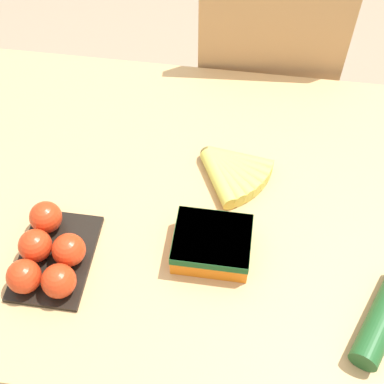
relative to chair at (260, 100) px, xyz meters
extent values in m
plane|color=gray|center=(-0.14, -0.59, -0.50)|extent=(12.00, 12.00, 0.00)
cube|color=tan|center=(-0.14, -0.59, 0.22)|extent=(1.24, 0.88, 0.03)
cylinder|color=tan|center=(-0.69, -0.21, -0.15)|extent=(0.06, 0.06, 0.70)
cube|color=tan|center=(-0.01, 0.07, -0.05)|extent=(0.45, 0.43, 0.03)
cube|color=tan|center=(0.01, -0.12, 0.22)|extent=(0.39, 0.05, 0.51)
cylinder|color=tan|center=(0.16, 0.25, -0.28)|extent=(0.04, 0.04, 0.43)
cylinder|color=tan|center=(-0.20, 0.23, -0.28)|extent=(0.04, 0.04, 0.43)
cylinder|color=tan|center=(0.19, -0.08, -0.28)|extent=(0.04, 0.04, 0.43)
cylinder|color=tan|center=(-0.17, -0.11, -0.28)|extent=(0.04, 0.04, 0.43)
sphere|color=brown|center=(-0.12, -0.47, 0.25)|extent=(0.03, 0.03, 0.03)
cylinder|color=#CCC651|center=(-0.08, -0.53, 0.25)|extent=(0.10, 0.15, 0.04)
cylinder|color=#CCC651|center=(-0.07, -0.53, 0.25)|extent=(0.12, 0.15, 0.04)
cylinder|color=#CCC651|center=(-0.06, -0.52, 0.25)|extent=(0.13, 0.13, 0.04)
cylinder|color=#CCC651|center=(-0.06, -0.51, 0.25)|extent=(0.15, 0.12, 0.04)
cylinder|color=#CCC651|center=(-0.05, -0.50, 0.25)|extent=(0.15, 0.10, 0.04)
cylinder|color=#CCC651|center=(-0.04, -0.49, 0.25)|extent=(0.16, 0.08, 0.04)
cylinder|color=#CCC651|center=(-0.04, -0.48, 0.25)|extent=(0.16, 0.06, 0.04)
cube|color=black|center=(-0.39, -0.77, 0.24)|extent=(0.15, 0.22, 0.01)
sphere|color=red|center=(-0.42, -0.84, 0.28)|extent=(0.07, 0.07, 0.07)
sphere|color=red|center=(-0.35, -0.84, 0.28)|extent=(0.07, 0.07, 0.07)
sphere|color=red|center=(-0.42, -0.77, 0.28)|extent=(0.07, 0.07, 0.07)
sphere|color=red|center=(-0.35, -0.77, 0.28)|extent=(0.07, 0.07, 0.07)
sphere|color=red|center=(-0.42, -0.71, 0.28)|extent=(0.07, 0.07, 0.07)
cube|color=orange|center=(-0.08, -0.71, 0.26)|extent=(0.15, 0.13, 0.06)
cube|color=#145123|center=(-0.08, -0.71, 0.28)|extent=(0.15, 0.13, 0.02)
cylinder|color=#1E5123|center=(0.26, -0.82, 0.26)|extent=(0.14, 0.21, 0.05)
camera|label=1|loc=(-0.04, -1.27, 1.19)|focal=50.00mm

